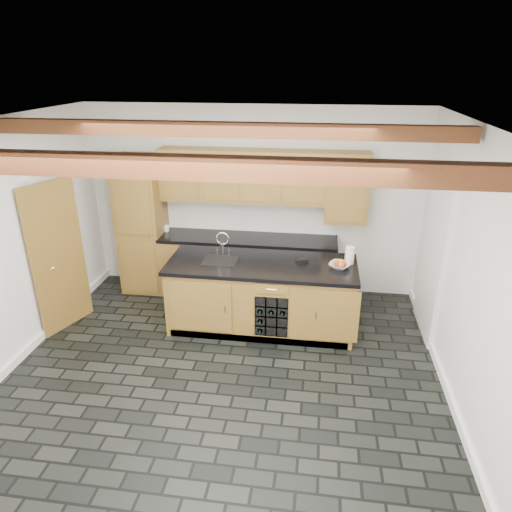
{
  "coord_description": "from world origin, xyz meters",
  "views": [
    {
      "loc": [
        0.98,
        -4.06,
        3.33
      ],
      "look_at": [
        0.29,
        0.8,
        1.24
      ],
      "focal_mm": 32.0,
      "sensor_mm": 36.0,
      "label": 1
    }
  ],
  "objects_px": {
    "island": "(262,295)",
    "paper_towel": "(350,255)",
    "kitchen_scale": "(302,260)",
    "fruit_bowl": "(340,266)"
  },
  "relations": [
    {
      "from": "island",
      "to": "paper_towel",
      "type": "distance_m",
      "value": 1.26
    },
    {
      "from": "island",
      "to": "kitchen_scale",
      "type": "relative_size",
      "value": 14.02
    },
    {
      "from": "island",
      "to": "fruit_bowl",
      "type": "relative_size",
      "value": 9.67
    },
    {
      "from": "kitchen_scale",
      "to": "fruit_bowl",
      "type": "relative_size",
      "value": 0.69
    },
    {
      "from": "island",
      "to": "kitchen_scale",
      "type": "xyz_separation_m",
      "value": [
        0.51,
        0.12,
        0.49
      ]
    },
    {
      "from": "kitchen_scale",
      "to": "island",
      "type": "bearing_deg",
      "value": 171.69
    },
    {
      "from": "fruit_bowl",
      "to": "paper_towel",
      "type": "distance_m",
      "value": 0.22
    },
    {
      "from": "kitchen_scale",
      "to": "fruit_bowl",
      "type": "distance_m",
      "value": 0.49
    },
    {
      "from": "kitchen_scale",
      "to": "fruit_bowl",
      "type": "xyz_separation_m",
      "value": [
        0.48,
        -0.12,
        0.01
      ]
    },
    {
      "from": "kitchen_scale",
      "to": "paper_towel",
      "type": "height_order",
      "value": "paper_towel"
    }
  ]
}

